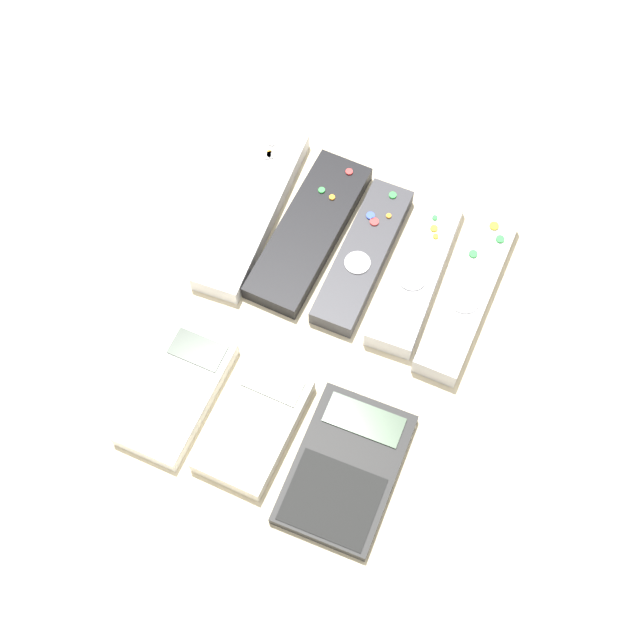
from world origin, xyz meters
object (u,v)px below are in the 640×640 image
Objects in this scene: remote_0 at (252,209)px; calculator_0 at (177,393)px; calculator_2 at (345,468)px; remote_4 at (468,293)px; remote_1 at (309,231)px; remote_3 at (416,271)px; remote_2 at (363,256)px; calculator_1 at (254,425)px.

remote_0 is 1.59× the size of calculator_0.
remote_0 is at bearing 130.62° from calculator_2.
remote_4 is 0.20m from calculator_2.
remote_3 is (0.11, -0.00, 0.00)m from remote_1.
remote_4 is at bearing -4.67° from remote_0.
remote_1 is at bearing 79.13° from calculator_0.
remote_4 reaches higher than remote_2.
remote_1 reaches higher than calculator_2.
calculator_1 is at bearing -67.82° from remote_0.
remote_0 is at bearing 176.73° from remote_3.
remote_3 and remote_4 have the same top height.
remote_4 is at bearing 58.06° from calculator_1.
remote_1 is 0.16m from remote_4.
remote_2 is at bearing -179.39° from remote_4.
remote_4 is at bearing 77.18° from calculator_2.
remote_1 is at bearing -3.73° from remote_0.
remote_1 is 0.21m from calculator_0.
calculator_1 is at bearing -77.91° from remote_1.
calculator_2 is (0.19, -0.20, -0.00)m from remote_0.
calculator_2 is (0.07, -0.20, -0.00)m from remote_2.
remote_0 reaches higher than calculator_2.
remote_0 is 0.06m from remote_1.
remote_2 is 1.21× the size of calculator_2.
remote_0 is at bearing -178.21° from remote_1.
remote_1 is 1.43× the size of calculator_0.
remote_0 is 0.23m from remote_4.
remote_0 is 0.22m from calculator_1.
calculator_2 is at bearing -89.05° from remote_3.
calculator_2 is (0.13, -0.20, -0.00)m from remote_1.
remote_2 is 0.05m from remote_3.
calculator_0 is at bearing -135.72° from remote_4.
remote_3 is at bearing 53.18° from calculator_0.
calculator_1 is at bearing -122.79° from remote_4.
remote_0 is at bearing 96.37° from calculator_0.
remote_2 is at bearing -179.21° from remote_3.
remote_3 is at bearing 177.53° from remote_4.
remote_3 is 0.05m from remote_4.
remote_1 is (0.06, 0.00, -0.00)m from remote_0.
remote_3 is 0.95× the size of remote_4.
remote_0 reaches higher than calculator_1.
remote_3 is at bearing 1.09° from remote_1.
calculator_2 is at bearing -0.95° from calculator_1.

